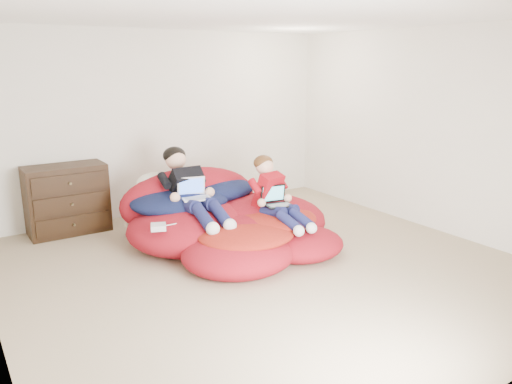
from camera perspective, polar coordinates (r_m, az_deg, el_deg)
name	(u,v)px	position (r m, az deg, el deg)	size (l,w,h in m)	color
room_shell	(265,247)	(5.18, 1.05, -6.28)	(5.10, 5.10, 2.77)	tan
dresser	(67,199)	(6.59, -20.79, -0.78)	(0.95, 0.54, 0.85)	black
beanbag_pile	(226,221)	(5.87, -3.42, -3.31)	(2.41, 2.29, 0.88)	#AA1320
cream_pillow	(154,184)	(6.22, -11.57, 0.85)	(0.48, 0.30, 0.30)	beige
older_boy	(189,186)	(5.77, -7.70, 0.66)	(0.37, 1.33, 0.76)	black
younger_boy	(274,192)	(5.64, 2.11, -0.06)	(0.37, 0.96, 0.73)	#B50F1B
laptop_white	(194,193)	(5.66, -7.08, -0.10)	(0.36, 0.33, 0.23)	silver
laptop_black	(276,200)	(5.63, 2.33, -0.92)	(0.33, 0.29, 0.22)	black
power_adapter	(158,227)	(5.25, -11.09, -3.94)	(0.15, 0.15, 0.06)	silver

